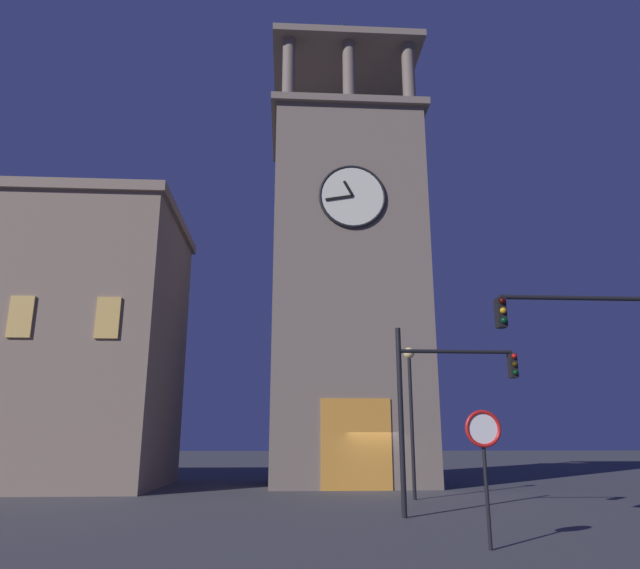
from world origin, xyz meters
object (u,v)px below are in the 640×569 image
at_px(clocktower, 346,284).
at_px(street_lamp, 411,393).
at_px(traffic_signal_near, 617,357).
at_px(traffic_signal_mid, 440,392).
at_px(no_horn_sign, 484,439).

bearing_deg(clocktower, street_lamp, 102.91).
xyz_separation_m(traffic_signal_near, traffic_signal_mid, (3.63, -3.49, -0.61)).
height_order(traffic_signal_mid, street_lamp, street_lamp).
distance_m(traffic_signal_mid, no_horn_sign, 5.30).
bearing_deg(no_horn_sign, street_lamp, -93.90).
relative_size(clocktower, traffic_signal_mid, 4.91).
distance_m(traffic_signal_near, no_horn_sign, 4.85).
distance_m(clocktower, traffic_signal_near, 17.84).
height_order(traffic_signal_mid, no_horn_sign, traffic_signal_mid).
bearing_deg(traffic_signal_near, no_horn_sign, 21.27).
height_order(traffic_signal_near, no_horn_sign, traffic_signal_near).
xyz_separation_m(traffic_signal_near, street_lamp, (3.42, -8.62, -0.24)).
xyz_separation_m(clocktower, traffic_signal_near, (-5.10, 15.95, -6.16)).
bearing_deg(street_lamp, traffic_signal_mid, 87.66).
bearing_deg(traffic_signal_mid, street_lamp, -92.34).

